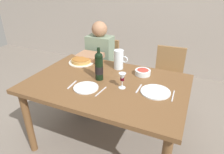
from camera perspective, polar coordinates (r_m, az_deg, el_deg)
The scene contains 17 objects.
ground_plane at distance 2.36m, azimuth -1.30°, elevation -17.88°, with size 8.00×8.00×0.00m, color slate.
dining_table at distance 1.95m, azimuth -1.51°, elevation -3.81°, with size 1.50×1.00×0.76m.
wine_bottle at distance 1.90m, azimuth -3.73°, elevation 3.11°, with size 0.08×0.08×0.32m.
water_pitcher at distance 2.16m, azimuth 1.94°, elevation 4.73°, with size 0.16×0.10×0.21m.
baked_tart at distance 2.35m, azimuth -8.76°, elevation 4.69°, with size 0.29×0.29×0.06m.
salad_bowl at distance 2.06m, azimuth 8.77°, elevation 1.48°, with size 0.16×0.16×0.06m.
wine_glass_left_diner at distance 2.20m, azimuth -3.45°, elevation 5.24°, with size 0.07×0.07×0.13m.
wine_glass_right_diner at distance 1.76m, azimuth 2.96°, elevation -0.21°, with size 0.07×0.07×0.15m.
dinner_plate_left_setting at distance 1.78m, azimuth 12.30°, elevation -4.15°, with size 0.26×0.26×0.01m, color silver.
dinner_plate_right_setting at distance 1.81m, azimuth -7.43°, elevation -3.03°, with size 0.23×0.23×0.01m, color silver.
fork_left_setting at distance 1.81m, azimuth 7.66°, elevation -3.30°, with size 0.16×0.01×0.01m, color silver.
knife_left_setting at distance 1.76m, azimuth 17.04°, elevation -5.18°, with size 0.18×0.01×0.01m, color silver.
knife_right_setting at distance 1.75m, azimuth -3.20°, elevation -4.15°, with size 0.18×0.01×0.01m, color silver.
spoon_right_setting at distance 1.89m, azimuth -11.34°, elevation -2.16°, with size 0.16×0.01×0.01m, color silver.
chair_left at distance 2.90m, azimuth -2.21°, elevation 3.09°, with size 0.41×0.41×0.87m.
diner_left at distance 2.66m, azimuth -4.44°, elevation 3.56°, with size 0.34×0.51×1.16m.
chair_right at distance 2.69m, azimuth 15.55°, elevation 0.08°, with size 0.42×0.42×0.87m.
Camera 1 is at (0.73, -1.51, 1.66)m, focal length 32.03 mm.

